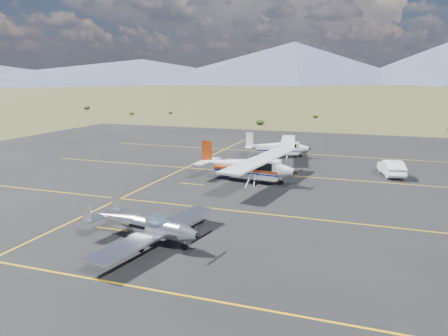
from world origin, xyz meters
The scene contains 6 objects.
ground centered at (0.00, 0.00, 0.00)m, with size 1600.00×1600.00×0.00m, color #383D1C.
apron centered at (0.00, 7.00, 0.00)m, with size 72.00×72.00×0.02m, color black.
aircraft_low_wing centered at (-0.14, -4.54, 0.93)m, with size 6.49×8.96×1.94m.
aircraft_cessna centered at (0.92, 9.85, 1.37)m, with size 7.41×12.25×3.09m.
aircraft_plain centered at (0.85, 21.45, 1.12)m, with size 6.10×9.95×2.51m.
sedan centered at (11.93, 15.96, 0.70)m, with size 1.46×4.17×1.38m, color white.
Camera 1 is at (10.57, -23.18, 8.41)m, focal length 35.00 mm.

